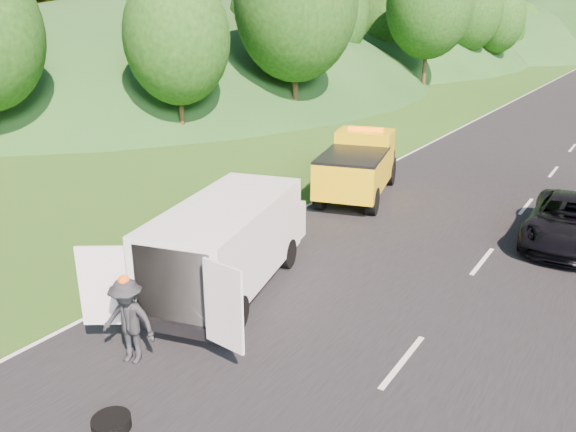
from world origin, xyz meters
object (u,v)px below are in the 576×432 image
Objects in this scene: tow_truck at (359,165)px; suitcase at (184,249)px; spare_tire at (112,429)px; white_van at (230,240)px; worker at (132,361)px; passing_suv at (566,243)px; child at (263,268)px; woman at (252,256)px.

suitcase is at bearing -114.85° from tow_truck.
spare_tire is at bearing -94.86° from tow_truck.
white_van is 3.94× the size of worker.
spare_tire is 0.13× the size of passing_suv.
child is 5.18m from worker.
tow_truck is at bearing 147.76° from child.
worker is (1.20, -5.72, 0.00)m from woman.
child is at bearing 79.74° from worker.
suitcase is (-2.37, 0.75, -1.06)m from white_van.
suitcase is 0.85× the size of spare_tire.
tow_truck is 3.69× the size of woman.
white_van is 1.38× the size of passing_suv.
suitcase is (-1.50, -8.34, -0.96)m from tow_truck.
passing_suv is at bearing 95.68° from child.
suitcase is 0.11× the size of passing_suv.
tow_truck is 9.37× the size of spare_tire.
worker reaches higher than suitcase.
white_van is 1.98m from child.
tow_truck reaches higher than worker.
passing_suv is (6.85, 8.16, -1.35)m from white_van.
woman reaches higher than suitcase.
woman is 9.85m from passing_suv.
tow_truck is at bearing -20.39° from woman.
white_van is 12.55× the size of suitcase.
spare_tire is (3.99, -6.06, -0.29)m from suitcase.
tow_truck is at bearing 99.82° from spare_tire.
woman reaches higher than spare_tire.
woman is 2.54× the size of spare_tire.
tow_truck reaches higher than woman.
child is 0.21× the size of passing_suv.
spare_tire is at bearing -87.57° from white_van.
white_van is 2.56m from woman.
worker reaches higher than woman.
spare_tire is (2.45, -7.31, 0.00)m from woman.
woman is at bearing -104.35° from tow_truck.
suitcase reaches higher than child.
child is 6.96m from spare_tire.
child is (0.81, -0.55, 0.00)m from woman.
worker is at bearing -98.93° from white_van.
suitcase is at bearing 123.36° from spare_tire.
spare_tire is (1.25, -1.59, 0.00)m from worker.
spare_tire is 14.45m from passing_suv.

